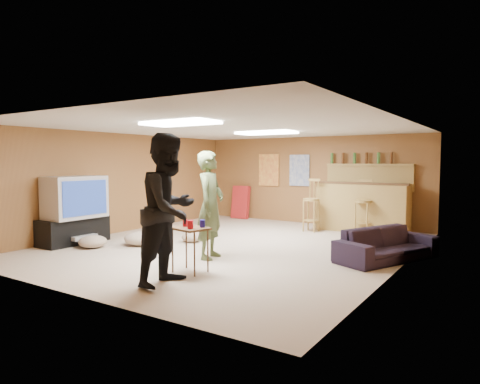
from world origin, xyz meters
The scene contains 32 objects.
ground centered at (0.00, 0.00, 0.00)m, with size 7.00×7.00×0.00m, color tan.
ceiling centered at (0.00, 0.00, 2.20)m, with size 6.00×7.00×0.02m, color silver.
wall_back centered at (0.00, 3.50, 1.10)m, with size 6.00×0.02×2.20m, color brown.
wall_front centered at (0.00, -3.50, 1.10)m, with size 6.00×0.02×2.20m, color brown.
wall_left centered at (-3.00, 0.00, 1.10)m, with size 0.02×7.00×2.20m, color brown.
wall_right centered at (3.00, 0.00, 1.10)m, with size 0.02×7.00×2.20m, color brown.
tv_stand centered at (-2.72, -1.50, 0.25)m, with size 0.55×1.30×0.50m, color black.
dvd_box centered at (-2.50, -1.50, 0.15)m, with size 0.35×0.50×0.08m, color #B2B2B7.
tv_body centered at (-2.65, -1.50, 0.90)m, with size 0.60×1.10×0.80m, color #B2B2B7.
tv_screen centered at (-2.34, -1.50, 0.90)m, with size 0.02×0.95×0.65m, color navy.
bar_counter centered at (1.50, 2.95, 0.55)m, with size 2.00×0.60×1.10m, color olive.
bar_lip centered at (1.50, 2.70, 1.10)m, with size 2.10×0.12×0.05m, color #452B16.
bar_shelf centered at (1.50, 3.40, 1.50)m, with size 2.00×0.18×0.05m, color olive.
bar_backing centered at (1.50, 3.42, 1.20)m, with size 2.00×0.14×0.60m, color olive.
poster_left centered at (-1.20, 3.46, 1.35)m, with size 0.60×0.03×0.85m, color #BF3F26.
poster_right centered at (-0.30, 3.46, 1.35)m, with size 0.55×0.03×0.80m, color #334C99.
folding_chair_stack centered at (-2.00, 3.30, 0.45)m, with size 0.50×0.14×0.90m, color #AE2021.
ceiling_panel_front centered at (0.00, -1.50, 2.17)m, with size 1.20×0.60×0.04m, color white.
ceiling_panel_back centered at (0.00, 1.20, 2.17)m, with size 1.20×0.60×0.04m, color white.
person_olive centered at (0.24, -1.05, 0.87)m, with size 0.64×0.42×1.75m, color #485631.
person_black centered at (0.69, -2.52, 0.97)m, with size 0.94×0.73×1.94m, color black.
sofa centered at (2.70, 0.34, 0.26)m, with size 1.77×0.69×0.52m, color black.
tray_table centered at (0.54, -1.93, 0.32)m, with size 0.50×0.40×0.65m, color #452B16.
cup_red_near centered at (0.42, -1.90, 0.69)m, with size 0.07×0.07×0.10m, color red.
cup_red_far centered at (0.61, -2.01, 0.70)m, with size 0.08×0.08×0.12m, color red.
cup_blue centered at (0.68, -1.82, 0.70)m, with size 0.08×0.08×0.11m, color #17148E.
bar_stool_left centered at (0.53, 2.34, 0.60)m, with size 0.38×0.38×1.20m, color olive, non-canonical shape.
bar_stool_right centered at (1.64, 2.56, 0.55)m, with size 0.35×0.35×1.11m, color olive, non-canonical shape.
cushion_near_tv centered at (-1.53, -0.92, 0.13)m, with size 0.58×0.58×0.26m, color gray.
cushion_mid centered at (-0.92, -0.13, 0.09)m, with size 0.41×0.41×0.18m, color gray.
cushion_far centered at (-2.08, -1.56, 0.11)m, with size 0.50×0.50×0.23m, color gray.
bottle_row centered at (1.30, 3.38, 1.65)m, with size 1.48×0.08×0.26m, color #3F7233, non-canonical shape.
Camera 1 is at (4.41, -6.58, 1.58)m, focal length 32.00 mm.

